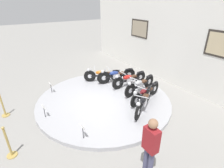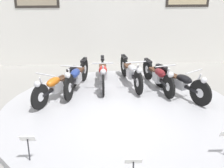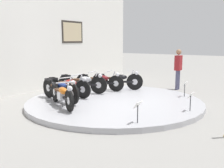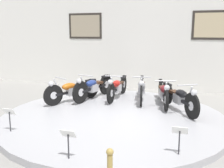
% 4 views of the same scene
% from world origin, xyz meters
% --- Properties ---
extents(ground_plane, '(60.00, 60.00, 0.00)m').
position_xyz_m(ground_plane, '(0.00, 0.00, 0.00)').
color(ground_plane, gray).
extents(display_platform, '(5.58, 5.58, 0.14)m').
position_xyz_m(display_platform, '(0.00, 0.00, 0.07)').
color(display_platform, '#ADADB2').
rests_on(display_platform, ground_plane).
extents(motorcycle_orange, '(0.99, 1.74, 0.78)m').
position_xyz_m(motorcycle_orange, '(-1.55, 0.81, 0.51)').
color(motorcycle_orange, black).
rests_on(motorcycle_orange, display_platform).
extents(motorcycle_blue, '(0.63, 1.97, 0.81)m').
position_xyz_m(motorcycle_blue, '(-1.08, 1.33, 0.54)').
color(motorcycle_blue, black).
rests_on(motorcycle_blue, display_platform).
extents(motorcycle_red, '(0.54, 1.96, 0.78)m').
position_xyz_m(motorcycle_red, '(-0.38, 1.62, 0.52)').
color(motorcycle_red, black).
rests_on(motorcycle_red, display_platform).
extents(motorcycle_silver, '(0.56, 1.97, 0.80)m').
position_xyz_m(motorcycle_silver, '(0.39, 1.62, 0.53)').
color(motorcycle_silver, black).
rests_on(motorcycle_silver, display_platform).
extents(motorcycle_maroon, '(0.62, 1.91, 0.78)m').
position_xyz_m(motorcycle_maroon, '(1.08, 1.33, 0.51)').
color(motorcycle_maroon, black).
rests_on(motorcycle_maroon, display_platform).
extents(motorcycle_black, '(1.09, 1.72, 0.79)m').
position_xyz_m(motorcycle_black, '(1.55, 0.81, 0.53)').
color(motorcycle_black, black).
rests_on(motorcycle_black, display_platform).
extents(info_placard_front_left, '(0.26, 0.11, 0.51)m').
position_xyz_m(info_placard_front_left, '(-1.72, -1.73, 0.51)').
color(info_placard_front_left, '#333338').
rests_on(info_placard_front_left, display_platform).
extents(info_placard_front_centre, '(0.26, 0.11, 0.51)m').
position_xyz_m(info_placard_front_centre, '(0.00, -2.44, 0.51)').
color(info_placard_front_centre, '#333338').
rests_on(info_placard_front_centre, display_platform).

